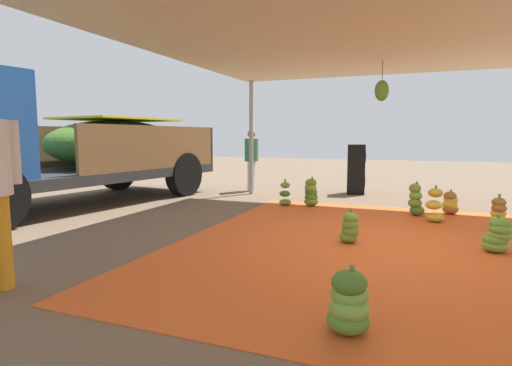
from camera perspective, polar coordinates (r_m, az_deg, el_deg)
The scene contains 15 objects.
ground_plane at distance 6.43m, azimuth -11.13°, elevation -6.00°, with size 40.00×40.00×0.00m, color brown.
tarp_orange at distance 5.46m, azimuth 16.70°, elevation -8.33°, with size 5.96×4.94×0.01m, color #E05B23.
tent_canopy at distance 5.45m, azimuth 18.63°, elevation 19.80°, with size 8.00×7.00×2.74m.
banana_bunch_0 at distance 3.03m, azimuth 12.79°, elevation -15.99°, with size 0.39×0.39×0.49m.
banana_bunch_1 at distance 8.16m, azimuth 7.66°, elevation -1.41°, with size 0.38×0.38×0.58m.
banana_bunch_2 at distance 8.20m, azimuth 4.07°, elevation -1.63°, with size 0.27×0.27×0.52m.
banana_bunch_3 at distance 7.19m, azimuth 23.59°, elevation -3.02°, with size 0.35×0.36×0.59m.
banana_bunch_6 at distance 5.66m, azimuth 30.57°, elevation -6.35°, with size 0.39×0.42×0.46m.
banana_bunch_7 at distance 8.04m, azimuth 25.39°, elevation -2.57°, with size 0.36×0.35×0.43m.
banana_bunch_8 at distance 7.05m, azimuth 30.63°, elevation -3.78°, with size 0.31×0.30×0.52m.
banana_bunch_9 at distance 5.44m, azimuth 12.89°, elevation -6.17°, with size 0.34×0.34×0.44m.
banana_bunch_10 at distance 7.64m, azimuth 21.32°, elevation -2.28°, with size 0.34×0.35×0.59m.
cargo_truck_main at distance 8.85m, azimuth -25.71°, elevation 4.68°, with size 6.55×3.27×2.40m.
worker_0 at distance 10.35m, azimuth -0.62°, elevation 3.87°, with size 0.57×0.35×1.55m.
speaker_stack at distance 10.13m, azimuth 13.74°, elevation 1.86°, with size 0.53×0.48×1.19m.
Camera 1 is at (-5.27, -0.42, 1.38)m, focal length 28.77 mm.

